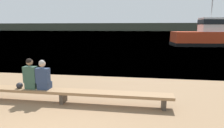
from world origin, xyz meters
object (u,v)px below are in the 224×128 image
object	(u,v)px
shopping_bag	(20,85)
tugboat_red	(209,37)
bench_main	(63,92)
person_right	(43,76)
person_left	(31,75)

from	to	relation	value
shopping_bag	tugboat_red	distance (m)	25.61
bench_main	person_right	bearing A→B (deg)	179.66
person_left	shopping_bag	bearing A→B (deg)	-175.82
bench_main	person_right	world-z (taller)	person_right
tugboat_red	person_left	bearing A→B (deg)	145.24
bench_main	shopping_bag	bearing A→B (deg)	-178.96
person_right	shopping_bag	world-z (taller)	person_right
shopping_bag	tugboat_red	size ratio (longest dim) A/B	0.02
shopping_bag	person_left	bearing A→B (deg)	4.18
person_right	shopping_bag	bearing A→B (deg)	-177.89
bench_main	tugboat_red	distance (m)	24.87
person_left	shopping_bag	size ratio (longest dim) A/B	4.63
person_right	tugboat_red	xyz separation A→B (m)	(11.80, 22.22, 0.30)
bench_main	person_left	world-z (taller)	person_left
bench_main	shopping_bag	world-z (taller)	shopping_bag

